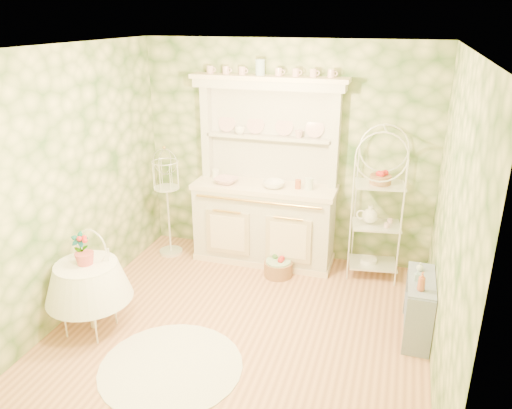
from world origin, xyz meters
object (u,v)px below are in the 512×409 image
(round_table, at_px, (90,298))
(birdcage_stand, at_px, (167,198))
(kitchen_dresser, at_px, (264,174))
(side_shelf, at_px, (419,306))
(floor_basket, at_px, (278,266))
(bakers_rack, at_px, (378,201))
(cafe_chair, at_px, (87,288))

(round_table, distance_m, birdcage_stand, 1.80)
(kitchen_dresser, xyz_separation_m, side_shelf, (1.87, -1.12, -0.82))
(side_shelf, distance_m, birdcage_stand, 3.26)
(round_table, relative_size, floor_basket, 1.80)
(bakers_rack, bearing_deg, floor_basket, -169.65)
(side_shelf, distance_m, floor_basket, 1.77)
(round_table, distance_m, cafe_chair, 0.15)
(round_table, bearing_deg, bakers_rack, 36.42)
(side_shelf, distance_m, cafe_chair, 3.21)
(side_shelf, height_order, birdcage_stand, birdcage_stand)
(round_table, distance_m, floor_basket, 2.19)
(floor_basket, bearing_deg, side_shelf, -25.53)
(bakers_rack, distance_m, birdcage_stand, 2.60)
(kitchen_dresser, bearing_deg, birdcage_stand, -171.49)
(floor_basket, bearing_deg, bakers_rack, 18.07)
(bakers_rack, bearing_deg, kitchen_dresser, 171.80)
(floor_basket, bearing_deg, round_table, -134.12)
(bakers_rack, height_order, side_shelf, bakers_rack)
(bakers_rack, xyz_separation_m, cafe_chair, (-2.58, -1.97, -0.47))
(bakers_rack, xyz_separation_m, floor_basket, (-1.08, -0.35, -0.83))
(round_table, bearing_deg, cafe_chair, -72.64)
(bakers_rack, relative_size, birdcage_stand, 1.23)
(birdcage_stand, bearing_deg, floor_basket, -6.84)
(cafe_chair, bearing_deg, birdcage_stand, 100.87)
(kitchen_dresser, distance_m, cafe_chair, 2.42)
(kitchen_dresser, distance_m, birdcage_stand, 1.29)
(kitchen_dresser, bearing_deg, side_shelf, -30.99)
(side_shelf, bearing_deg, kitchen_dresser, 150.56)
(cafe_chair, relative_size, birdcage_stand, 0.62)
(round_table, xyz_separation_m, cafe_chair, (0.02, -0.05, 0.14))
(round_table, relative_size, birdcage_stand, 0.44)
(floor_basket, bearing_deg, birdcage_stand, 173.16)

